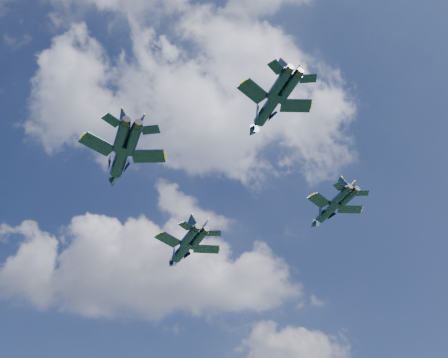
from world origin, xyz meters
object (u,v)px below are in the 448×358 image
jet_lead (182,251)px  jet_slot (267,110)px  jet_left (120,161)px  jet_right (328,211)px

jet_lead → jet_slot: (14.01, -38.17, 0.11)m
jet_left → jet_right: bearing=4.6°
jet_left → jet_slot: (22.28, -11.04, 0.11)m
jet_lead → jet_left: jet_lead is taller
jet_right → jet_slot: 30.44m
jet_lead → jet_slot: bearing=-95.6°
jet_right → jet_slot: (-13.44, -27.25, -1.96)m
jet_lead → jet_left: bearing=-132.7°
jet_left → jet_slot: bearing=-46.1°
jet_lead → jet_slot: size_ratio=1.21×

